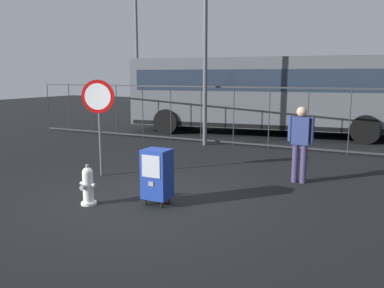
{
  "coord_description": "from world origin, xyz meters",
  "views": [
    {
      "loc": [
        3.86,
        -6.03,
        2.31
      ],
      "look_at": [
        0.3,
        1.2,
        0.9
      ],
      "focal_mm": 36.42,
      "sensor_mm": 36.0,
      "label": 1
    }
  ],
  "objects": [
    {
      "name": "street_light_far_left",
      "position": [
        -1.49,
        5.81,
        4.38
      ],
      "size": [
        0.32,
        0.32,
        7.61
      ],
      "color": "#4C4F54",
      "rests_on": "ground_plane"
    },
    {
      "name": "bus_far",
      "position": [
        2.06,
        13.14,
        1.71
      ],
      "size": [
        10.53,
        2.88,
        3.0
      ],
      "rotation": [
        0.0,
        0.0,
        -0.01
      ],
      "color": "#4C5156",
      "rests_on": "ground_plane"
    },
    {
      "name": "pedestrian",
      "position": [
        2.3,
        2.44,
        0.95
      ],
      "size": [
        0.55,
        0.22,
        1.67
      ],
      "color": "#382D51",
      "rests_on": "ground_plane"
    },
    {
      "name": "newspaper_box_primary",
      "position": [
        0.28,
        -0.19,
        0.57
      ],
      "size": [
        0.48,
        0.42,
        1.02
      ],
      "color": "black",
      "rests_on": "ground_plane"
    },
    {
      "name": "street_light_near_left",
      "position": [
        -6.82,
        9.75,
        4.2
      ],
      "size": [
        0.32,
        0.32,
        7.28
      ],
      "color": "#4C4F54",
      "rests_on": "ground_plane"
    },
    {
      "name": "fence_barrier",
      "position": [
        0.0,
        6.18,
        1.02
      ],
      "size": [
        18.03,
        0.04,
        2.0
      ],
      "color": "#2D2D33",
      "rests_on": "ground_plane"
    },
    {
      "name": "fire_hydrant",
      "position": [
        -0.84,
        -0.76,
        0.35
      ],
      "size": [
        0.33,
        0.32,
        0.75
      ],
      "color": "silver",
      "rests_on": "ground_plane"
    },
    {
      "name": "bus_near",
      "position": [
        -0.46,
        9.18,
        1.71
      ],
      "size": [
        10.74,
        3.89,
        3.0
      ],
      "rotation": [
        0.0,
        0.0,
        0.13
      ],
      "color": "#4C5156",
      "rests_on": "ground_plane"
    },
    {
      "name": "stop_sign",
      "position": [
        -1.98,
        1.0,
        1.6
      ],
      "size": [
        0.71,
        0.31,
        2.23
      ],
      "color": "#4C4F54",
      "rests_on": "ground_plane"
    },
    {
      "name": "ground_plane",
      "position": [
        0.0,
        0.0,
        0.0
      ],
      "size": [
        60.0,
        60.0,
        0.0
      ],
      "primitive_type": "plane",
      "color": "black"
    }
  ]
}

